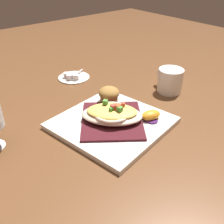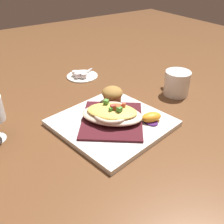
{
  "view_description": "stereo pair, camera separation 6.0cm",
  "coord_description": "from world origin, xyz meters",
  "px_view_note": "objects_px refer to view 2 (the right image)",
  "views": [
    {
      "loc": [
        0.48,
        -0.4,
        0.43
      ],
      "look_at": [
        0.0,
        0.0,
        0.04
      ],
      "focal_mm": 41.57,
      "sensor_mm": 36.0,
      "label": 1
    },
    {
      "loc": [
        0.52,
        -0.35,
        0.43
      ],
      "look_at": [
        0.0,
        0.0,
        0.04
      ],
      "focal_mm": 41.57,
      "sensor_mm": 36.0,
      "label": 2
    }
  ],
  "objects_px": {
    "gratin_dish": "(112,113)",
    "orange_garnish": "(151,118)",
    "coffee_mug": "(177,84)",
    "creamer_saucer": "(82,76)",
    "spoon": "(83,73)",
    "square_plate": "(112,123)",
    "muffin": "(112,94)",
    "creamer_cup_0": "(75,73)",
    "creamer_cup_1": "(78,75)",
    "creamer_cup_2": "(84,75)"
  },
  "relations": [
    {
      "from": "square_plate",
      "to": "muffin",
      "type": "bearing_deg",
      "value": 145.18
    },
    {
      "from": "coffee_mug",
      "to": "creamer_cup_1",
      "type": "xyz_separation_m",
      "value": [
        -0.31,
        -0.23,
        -0.02
      ]
    },
    {
      "from": "creamer_cup_2",
      "to": "muffin",
      "type": "bearing_deg",
      "value": -5.35
    },
    {
      "from": "creamer_saucer",
      "to": "creamer_cup_0",
      "type": "bearing_deg",
      "value": -118.46
    },
    {
      "from": "muffin",
      "to": "spoon",
      "type": "relative_size",
      "value": 0.83
    },
    {
      "from": "square_plate",
      "to": "creamer_cup_0",
      "type": "distance_m",
      "value": 0.37
    },
    {
      "from": "spoon",
      "to": "creamer_cup_1",
      "type": "relative_size",
      "value": 3.37
    },
    {
      "from": "spoon",
      "to": "creamer_cup_0",
      "type": "height_order",
      "value": "creamer_cup_0"
    },
    {
      "from": "orange_garnish",
      "to": "spoon",
      "type": "bearing_deg",
      "value": 178.98
    },
    {
      "from": "creamer_saucer",
      "to": "coffee_mug",
      "type": "bearing_deg",
      "value": 32.67
    },
    {
      "from": "coffee_mug",
      "to": "spoon",
      "type": "bearing_deg",
      "value": -148.23
    },
    {
      "from": "square_plate",
      "to": "spoon",
      "type": "height_order",
      "value": "spoon"
    },
    {
      "from": "muffin",
      "to": "creamer_saucer",
      "type": "bearing_deg",
      "value": 173.58
    },
    {
      "from": "creamer_cup_1",
      "to": "orange_garnish",
      "type": "bearing_deg",
      "value": 3.35
    },
    {
      "from": "muffin",
      "to": "creamer_saucer",
      "type": "relative_size",
      "value": 0.54
    },
    {
      "from": "creamer_cup_2",
      "to": "square_plate",
      "type": "bearing_deg",
      "value": -14.87
    },
    {
      "from": "gratin_dish",
      "to": "creamer_saucer",
      "type": "distance_m",
      "value": 0.37
    },
    {
      "from": "spoon",
      "to": "muffin",
      "type": "bearing_deg",
      "value": -7.55
    },
    {
      "from": "muffin",
      "to": "creamer_saucer",
      "type": "distance_m",
      "value": 0.26
    },
    {
      "from": "square_plate",
      "to": "gratin_dish",
      "type": "relative_size",
      "value": 1.45
    },
    {
      "from": "creamer_cup_0",
      "to": "creamer_cup_1",
      "type": "xyz_separation_m",
      "value": [
        0.02,
        -0.0,
        0.0
      ]
    },
    {
      "from": "square_plate",
      "to": "creamer_cup_2",
      "type": "bearing_deg",
      "value": 165.13
    },
    {
      "from": "muffin",
      "to": "creamer_saucer",
      "type": "xyz_separation_m",
      "value": [
        -0.26,
        0.03,
        -0.04
      ]
    },
    {
      "from": "creamer_saucer",
      "to": "gratin_dish",
      "type": "bearing_deg",
      "value": -14.88
    },
    {
      "from": "coffee_mug",
      "to": "creamer_saucer",
      "type": "relative_size",
      "value": 0.95
    },
    {
      "from": "square_plate",
      "to": "coffee_mug",
      "type": "height_order",
      "value": "coffee_mug"
    },
    {
      "from": "square_plate",
      "to": "creamer_cup_2",
      "type": "height_order",
      "value": "creamer_cup_2"
    },
    {
      "from": "square_plate",
      "to": "orange_garnish",
      "type": "height_order",
      "value": "orange_garnish"
    },
    {
      "from": "square_plate",
      "to": "muffin",
      "type": "distance_m",
      "value": 0.12
    },
    {
      "from": "square_plate",
      "to": "creamer_cup_0",
      "type": "relative_size",
      "value": 12.08
    },
    {
      "from": "gratin_dish",
      "to": "creamer_saucer",
      "type": "bearing_deg",
      "value": 165.12
    },
    {
      "from": "square_plate",
      "to": "coffee_mug",
      "type": "bearing_deg",
      "value": 96.77
    },
    {
      "from": "square_plate",
      "to": "creamer_cup_1",
      "type": "height_order",
      "value": "creamer_cup_1"
    },
    {
      "from": "square_plate",
      "to": "gratin_dish",
      "type": "xyz_separation_m",
      "value": [
        0.0,
        0.0,
        0.03
      ]
    },
    {
      "from": "creamer_cup_1",
      "to": "creamer_saucer",
      "type": "bearing_deg",
      "value": 113.1
    },
    {
      "from": "spoon",
      "to": "coffee_mug",
      "type": "bearing_deg",
      "value": 31.77
    },
    {
      "from": "orange_garnish",
      "to": "creamer_cup_0",
      "type": "bearing_deg",
      "value": -176.99
    },
    {
      "from": "creamer_saucer",
      "to": "creamer_cup_2",
      "type": "height_order",
      "value": "creamer_cup_2"
    },
    {
      "from": "creamer_cup_0",
      "to": "gratin_dish",
      "type": "bearing_deg",
      "value": -10.69
    },
    {
      "from": "coffee_mug",
      "to": "creamer_cup_0",
      "type": "relative_size",
      "value": 4.92
    },
    {
      "from": "gratin_dish",
      "to": "creamer_cup_2",
      "type": "relative_size",
      "value": 8.32
    },
    {
      "from": "gratin_dish",
      "to": "creamer_cup_2",
      "type": "distance_m",
      "value": 0.34
    },
    {
      "from": "gratin_dish",
      "to": "muffin",
      "type": "distance_m",
      "value": 0.11
    },
    {
      "from": "coffee_mug",
      "to": "creamer_cup_2",
      "type": "relative_size",
      "value": 4.92
    },
    {
      "from": "orange_garnish",
      "to": "creamer_saucer",
      "type": "distance_m",
      "value": 0.42
    },
    {
      "from": "creamer_saucer",
      "to": "spoon",
      "type": "height_order",
      "value": "spoon"
    },
    {
      "from": "gratin_dish",
      "to": "orange_garnish",
      "type": "relative_size",
      "value": 3.0
    },
    {
      "from": "coffee_mug",
      "to": "orange_garnish",
      "type": "bearing_deg",
      "value": -63.9
    },
    {
      "from": "square_plate",
      "to": "muffin",
      "type": "xyz_separation_m",
      "value": [
        -0.09,
        0.06,
        0.03
      ]
    },
    {
      "from": "creamer_cup_0",
      "to": "muffin",
      "type": "bearing_deg",
      "value": -0.96
    }
  ]
}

